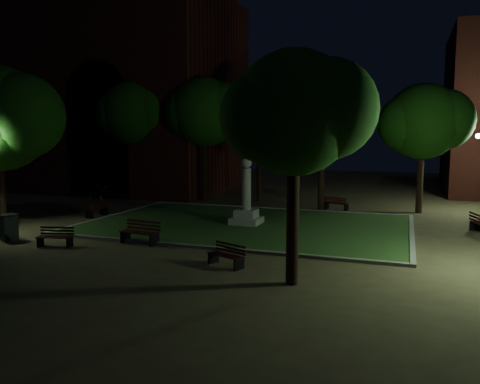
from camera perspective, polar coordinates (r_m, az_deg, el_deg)
The scene contains 19 objects.
ground at distance 21.03m, azimuth -0.99°, elevation -5.04°, with size 80.00×80.00×0.00m, color #4B4029.
lawn at distance 22.87m, azimuth 0.78°, elevation -3.97°, with size 15.00×10.00×0.08m, color #2B4C1D.
lawn_kerb at distance 22.87m, azimuth 0.78°, elevation -3.92°, with size 15.40×10.40×0.12m.
monument at distance 22.72m, azimuth 0.78°, elevation -1.69°, with size 1.40×1.40×3.20m.
building_main at distance 40.44m, azimuth -15.57°, elevation 10.92°, with size 20.00×12.00×15.00m.
tree_north_wl at distance 31.02m, azimuth -4.22°, elevation 9.67°, with size 5.56×4.54×8.15m.
tree_north_er at distance 27.67m, azimuth 10.23°, elevation 8.78°, with size 5.60×4.57×7.61m.
tree_ne at distance 28.04m, azimuth 21.57°, elevation 7.98°, with size 5.16×4.22×7.23m.
tree_se at distance 13.42m, azimuth 6.93°, elevation 9.50°, with size 4.39×3.58×6.76m.
tree_nw at distance 33.28m, azimuth -12.52°, elevation 9.30°, with size 5.60×4.57×8.14m.
tree_far_north at distance 31.10m, azimuth 2.61°, elevation 9.61°, with size 6.35×5.19×8.43m.
lamppost_nw at distance 34.61m, azimuth -13.42°, elevation 4.31°, with size 1.18×0.28×4.11m.
bench_near_left at distance 19.39m, azimuth -12.02°, elevation -4.90°, with size 1.73×0.77×0.92m.
bench_near_right at distance 15.75m, azimuth -1.59°, elevation -7.78°, with size 1.45×0.98×0.75m.
bench_west_near at distance 19.86m, azimuth -21.57°, elevation -5.18°, with size 1.46×0.80×0.76m.
bench_left_side at distance 26.37m, azimuth -16.99°, elevation -2.08°, with size 0.53×1.46×0.80m.
bench_far_side at distance 27.94m, azimuth 11.62°, elevation -1.44°, with size 1.53×0.94×0.79m.
trash_bin at distance 21.81m, azimuth -26.34°, elevation -3.84°, with size 0.84×0.84×1.09m.
bicycle at distance 32.33m, azimuth -16.97°, elevation -0.23°, with size 0.68×1.96×1.03m, color black.
Camera 1 is at (7.26, -19.26, 4.33)m, focal length 35.00 mm.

